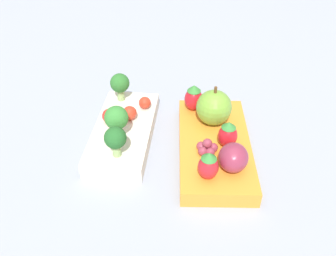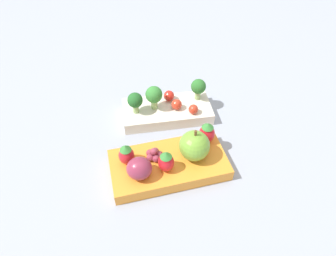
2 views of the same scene
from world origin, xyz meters
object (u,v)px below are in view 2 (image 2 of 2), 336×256
(plum, at_px, (139,168))
(broccoli_floret_2, at_px, (198,87))
(broccoli_floret_0, at_px, (154,95))
(strawberry_1, at_px, (126,154))
(strawberry_2, at_px, (166,161))
(grape_cluster, at_px, (154,154))
(bento_box_fruit, at_px, (169,165))
(cherry_tomato_0, at_px, (169,96))
(bento_box_savoury, at_px, (167,111))
(cherry_tomato_2, at_px, (177,104))
(broccoli_floret_1, at_px, (135,101))
(cherry_tomato_1, at_px, (193,109))
(strawberry_0, at_px, (207,133))
(apple, at_px, (194,146))

(plum, bearing_deg, broccoli_floret_2, 56.12)
(broccoli_floret_0, bearing_deg, strawberry_1, -111.99)
(broccoli_floret_2, distance_m, strawberry_2, 0.22)
(grape_cluster, bearing_deg, bento_box_fruit, -20.71)
(broccoli_floret_2, xyz_separation_m, cherry_tomato_0, (-0.07, 0.00, -0.02))
(broccoli_floret_0, bearing_deg, cherry_tomato_0, 35.22)
(strawberry_2, relative_size, grape_cluster, 1.39)
(bento_box_savoury, distance_m, broccoli_floret_2, 0.09)
(broccoli_floret_0, xyz_separation_m, cherry_tomato_2, (0.05, -0.01, -0.02))
(broccoli_floret_1, bearing_deg, plum, -88.44)
(plum, bearing_deg, broccoli_floret_0, 78.62)
(cherry_tomato_1, bearing_deg, strawberry_0, -80.46)
(bento_box_fruit, relative_size, strawberry_0, 4.90)
(broccoli_floret_2, height_order, cherry_tomato_2, broccoli_floret_2)
(cherry_tomato_1, xyz_separation_m, apple, (-0.02, -0.12, 0.02))
(bento_box_fruit, distance_m, strawberry_1, 0.09)
(broccoli_floret_0, bearing_deg, bento_box_savoury, 0.39)
(cherry_tomato_1, height_order, strawberry_0, strawberry_0)
(cherry_tomato_1, relative_size, strawberry_0, 0.44)
(bento_box_savoury, height_order, cherry_tomato_2, cherry_tomato_2)
(strawberry_1, bearing_deg, cherry_tomato_0, 61.26)
(broccoli_floret_0, bearing_deg, grape_cluster, -93.41)
(bento_box_fruit, xyz_separation_m, strawberry_0, (0.08, 0.05, 0.04))
(cherry_tomato_2, distance_m, grape_cluster, 0.15)
(strawberry_1, bearing_deg, broccoli_floret_0, 68.01)
(cherry_tomato_2, xyz_separation_m, strawberry_1, (-0.11, -0.14, 0.01))
(strawberry_1, xyz_separation_m, plum, (0.02, -0.03, -0.00))
(bento_box_fruit, xyz_separation_m, broccoli_floret_1, (-0.06, 0.14, 0.05))
(plum, bearing_deg, cherry_tomato_0, 70.88)
(bento_box_fruit, bearing_deg, plum, -152.19)
(cherry_tomato_1, xyz_separation_m, cherry_tomato_2, (-0.04, 0.02, 0.00))
(cherry_tomato_0, distance_m, cherry_tomato_1, 0.07)
(cherry_tomato_2, distance_m, strawberry_1, 0.18)
(cherry_tomato_1, bearing_deg, strawberry_1, -139.29)
(broccoli_floret_0, relative_size, cherry_tomato_0, 2.33)
(broccoli_floret_2, xyz_separation_m, strawberry_2, (-0.09, -0.20, -0.01))
(bento_box_fruit, bearing_deg, bento_box_savoury, 86.13)
(strawberry_2, bearing_deg, cherry_tomato_2, 77.36)
(strawberry_1, relative_size, strawberry_2, 0.99)
(cherry_tomato_2, height_order, apple, apple)
(bento_box_fruit, height_order, cherry_tomato_2, cherry_tomato_2)
(cherry_tomato_0, bearing_deg, bento_box_fruit, -95.21)
(bento_box_savoury, bearing_deg, broccoli_floret_2, 18.22)
(bento_box_savoury, relative_size, broccoli_floret_0, 3.60)
(apple, distance_m, grape_cluster, 0.08)
(bento_box_fruit, relative_size, grape_cluster, 7.21)
(strawberry_0, height_order, strawberry_1, strawberry_0)
(bento_box_fruit, bearing_deg, strawberry_1, 176.89)
(bento_box_savoury, relative_size, cherry_tomato_1, 9.66)
(broccoli_floret_1, bearing_deg, cherry_tomato_0, 24.60)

